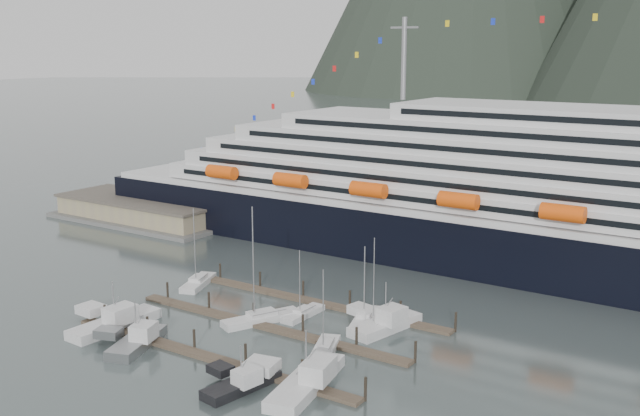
% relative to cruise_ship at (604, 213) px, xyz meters
% --- Properties ---
extents(ground, '(1600.00, 1600.00, 0.00)m').
position_rel_cruise_ship_xyz_m(ground, '(-30.03, -54.94, -12.04)').
color(ground, '#495656').
rests_on(ground, ground).
extents(cruise_ship, '(210.00, 30.40, 50.30)m').
position_rel_cruise_ship_xyz_m(cruise_ship, '(0.00, 0.00, 0.00)').
color(cruise_ship, black).
rests_on(cruise_ship, ground).
extents(warehouse, '(46.00, 20.00, 5.80)m').
position_rel_cruise_ship_xyz_m(warehouse, '(-102.03, -12.94, -9.79)').
color(warehouse, '#595956').
rests_on(warehouse, ground).
extents(dock_near, '(48.18, 2.28, 3.20)m').
position_rel_cruise_ship_xyz_m(dock_near, '(-34.95, -64.89, -11.73)').
color(dock_near, '#4B3F30').
rests_on(dock_near, ground).
extents(dock_mid, '(48.18, 2.28, 3.20)m').
position_rel_cruise_ship_xyz_m(dock_mid, '(-34.95, -51.89, -11.73)').
color(dock_mid, '#4B3F30').
rests_on(dock_mid, ground).
extents(dock_far, '(48.18, 2.28, 3.20)m').
position_rel_cruise_ship_xyz_m(dock_far, '(-34.95, -38.89, -11.73)').
color(dock_far, '#4B3F30').
rests_on(dock_far, ground).
extents(sailboat_a, '(6.14, 10.32, 14.47)m').
position_rel_cruise_ship_xyz_m(sailboat_a, '(-57.02, -42.49, -11.60)').
color(sailboat_a, silver).
rests_on(sailboat_a, ground).
extents(sailboat_c, '(2.49, 8.65, 11.11)m').
position_rel_cruise_ship_xyz_m(sailboat_c, '(-33.13, -44.87, -11.65)').
color(sailboat_c, silver).
rests_on(sailboat_c, ground).
extents(sailboat_d, '(7.95, 12.49, 18.48)m').
position_rel_cruise_ship_xyz_m(sailboat_d, '(-36.98, -50.28, -11.57)').
color(sailboat_d, silver).
rests_on(sailboat_d, ground).
extents(sailboat_f, '(5.77, 10.23, 12.58)m').
position_rel_cruise_ship_xyz_m(sailboat_f, '(-23.96, -41.66, -11.61)').
color(sailboat_f, silver).
rests_on(sailboat_f, ground).
extents(sailboat_g, '(2.96, 9.58, 14.42)m').
position_rel_cruise_ship_xyz_m(sailboat_g, '(-21.30, -43.12, -11.62)').
color(sailboat_g, silver).
rests_on(sailboat_g, ground).
extents(sailboat_h, '(5.94, 9.69, 12.56)m').
position_rel_cruise_ship_xyz_m(sailboat_h, '(-22.62, -54.88, -11.62)').
color(sailboat_h, silver).
rests_on(sailboat_h, ground).
extents(trawler_a, '(10.63, 14.72, 8.02)m').
position_rel_cruise_ship_xyz_m(trawler_a, '(-53.52, -64.37, -11.05)').
color(trawler_a, silver).
rests_on(trawler_a, ground).
extents(trawler_b, '(9.72, 11.91, 7.37)m').
position_rel_cruise_ship_xyz_m(trawler_b, '(-45.55, -67.46, -11.11)').
color(trawler_b, gray).
rests_on(trawler_b, ground).
extents(trawler_c, '(11.73, 16.38, 8.17)m').
position_rel_cruise_ship_xyz_m(trawler_c, '(-18.94, -64.90, -11.04)').
color(trawler_c, silver).
rests_on(trawler_c, ground).
extents(trawler_d, '(8.12, 10.90, 6.22)m').
position_rel_cruise_ship_xyz_m(trawler_d, '(-25.12, -69.56, -11.21)').
color(trawler_d, black).
rests_on(trawler_d, ground).
extents(trawler_e, '(9.99, 12.89, 8.04)m').
position_rel_cruise_ship_xyz_m(trawler_e, '(-20.11, -42.68, -11.05)').
color(trawler_e, silver).
rests_on(trawler_e, ground).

